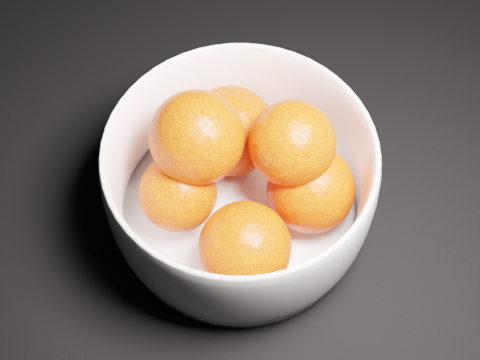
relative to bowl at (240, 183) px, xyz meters
name	(u,v)px	position (x,y,z in m)	size (l,w,h in m)	color
bowl	(240,183)	(0.00, 0.00, 0.00)	(0.23, 0.23, 0.11)	white
orange_pile	(243,170)	(0.01, 0.01, 0.01)	(0.17, 0.19, 0.12)	#FF3B08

